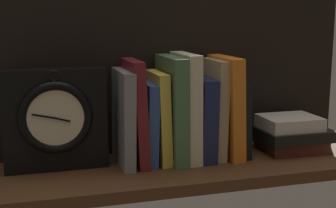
{
  "coord_description": "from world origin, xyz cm",
  "views": [
    {
      "loc": [
        -31.5,
        -94.81,
        32.25
      ],
      "look_at": [
        -2.45,
        3.82,
        12.87
      ],
      "focal_mm": 50.11,
      "sensor_mm": 36.0,
      "label": 1
    }
  ],
  "objects_px": {
    "book_black_skeptic": "(236,118)",
    "book_yellow_seinlanguage": "(159,117)",
    "book_gray_chess": "(123,118)",
    "book_green_romantic": "(172,109)",
    "framed_clock": "(55,119)",
    "book_orange_pandolfini": "(226,106)",
    "book_stack_side": "(291,134)",
    "book_cream_twain": "(186,107)",
    "book_tan_shortstories": "(213,108)",
    "book_blue_modern": "(147,123)",
    "book_navy_bierce": "(200,118)",
    "book_maroon_dawkins": "(135,112)"
  },
  "relations": [
    {
      "from": "book_black_skeptic",
      "to": "book_yellow_seinlanguage",
      "type": "bearing_deg",
      "value": 180.0
    },
    {
      "from": "book_stack_side",
      "to": "book_black_skeptic",
      "type": "bearing_deg",
      "value": 174.51
    },
    {
      "from": "book_gray_chess",
      "to": "book_blue_modern",
      "type": "distance_m",
      "value": 0.06
    },
    {
      "from": "book_blue_modern",
      "to": "book_navy_bierce",
      "type": "height_order",
      "value": "book_navy_bierce"
    },
    {
      "from": "book_gray_chess",
      "to": "book_maroon_dawkins",
      "type": "distance_m",
      "value": 0.03
    },
    {
      "from": "book_navy_bierce",
      "to": "book_stack_side",
      "type": "xyz_separation_m",
      "value": [
        0.23,
        -0.01,
        -0.05
      ]
    },
    {
      "from": "book_blue_modern",
      "to": "book_yellow_seinlanguage",
      "type": "bearing_deg",
      "value": 0.0
    },
    {
      "from": "book_gray_chess",
      "to": "book_cream_twain",
      "type": "bearing_deg",
      "value": 0.0
    },
    {
      "from": "book_navy_bierce",
      "to": "book_orange_pandolfini",
      "type": "relative_size",
      "value": 0.8
    },
    {
      "from": "book_blue_modern",
      "to": "framed_clock",
      "type": "bearing_deg",
      "value": 179.3
    },
    {
      "from": "book_yellow_seinlanguage",
      "to": "framed_clock",
      "type": "distance_m",
      "value": 0.22
    },
    {
      "from": "book_gray_chess",
      "to": "book_navy_bierce",
      "type": "height_order",
      "value": "book_gray_chess"
    },
    {
      "from": "book_black_skeptic",
      "to": "framed_clock",
      "type": "distance_m",
      "value": 0.42
    },
    {
      "from": "book_maroon_dawkins",
      "to": "book_tan_shortstories",
      "type": "height_order",
      "value": "book_maroon_dawkins"
    },
    {
      "from": "book_maroon_dawkins",
      "to": "book_orange_pandolfini",
      "type": "distance_m",
      "value": 0.21
    },
    {
      "from": "book_blue_modern",
      "to": "book_green_romantic",
      "type": "xyz_separation_m",
      "value": [
        0.06,
        0.0,
        0.03
      ]
    },
    {
      "from": "book_cream_twain",
      "to": "book_black_skeptic",
      "type": "xyz_separation_m",
      "value": [
        0.13,
        0.0,
        -0.03
      ]
    },
    {
      "from": "book_yellow_seinlanguage",
      "to": "book_black_skeptic",
      "type": "relative_size",
      "value": 1.17
    },
    {
      "from": "book_orange_pandolfini",
      "to": "book_stack_side",
      "type": "relative_size",
      "value": 1.38
    },
    {
      "from": "book_maroon_dawkins",
      "to": "book_stack_side",
      "type": "xyz_separation_m",
      "value": [
        0.38,
        -0.01,
        -0.07
      ]
    },
    {
      "from": "book_green_romantic",
      "to": "book_cream_twain",
      "type": "xyz_separation_m",
      "value": [
        0.03,
        0.0,
        0.0
      ]
    },
    {
      "from": "book_gray_chess",
      "to": "book_cream_twain",
      "type": "relative_size",
      "value": 0.86
    },
    {
      "from": "framed_clock",
      "to": "book_stack_side",
      "type": "height_order",
      "value": "framed_clock"
    },
    {
      "from": "book_gray_chess",
      "to": "book_yellow_seinlanguage",
      "type": "height_order",
      "value": "book_gray_chess"
    },
    {
      "from": "book_navy_bierce",
      "to": "book_tan_shortstories",
      "type": "xyz_separation_m",
      "value": [
        0.03,
        0.0,
        0.02
      ]
    },
    {
      "from": "book_cream_twain",
      "to": "book_tan_shortstories",
      "type": "relative_size",
      "value": 1.07
    },
    {
      "from": "book_yellow_seinlanguage",
      "to": "book_orange_pandolfini",
      "type": "distance_m",
      "value": 0.16
    },
    {
      "from": "book_navy_bierce",
      "to": "book_yellow_seinlanguage",
      "type": "bearing_deg",
      "value": 180.0
    },
    {
      "from": "book_tan_shortstories",
      "to": "book_stack_side",
      "type": "relative_size",
      "value": 1.34
    },
    {
      "from": "book_tan_shortstories",
      "to": "book_orange_pandolfini",
      "type": "distance_m",
      "value": 0.03
    },
    {
      "from": "book_stack_side",
      "to": "book_tan_shortstories",
      "type": "bearing_deg",
      "value": 176.12
    },
    {
      "from": "book_blue_modern",
      "to": "book_orange_pandolfini",
      "type": "bearing_deg",
      "value": 0.0
    },
    {
      "from": "book_blue_modern",
      "to": "book_maroon_dawkins",
      "type": "bearing_deg",
      "value": 180.0
    },
    {
      "from": "book_blue_modern",
      "to": "book_stack_side",
      "type": "height_order",
      "value": "book_blue_modern"
    },
    {
      "from": "book_yellow_seinlanguage",
      "to": "framed_clock",
      "type": "xyz_separation_m",
      "value": [
        -0.22,
        0.0,
        0.01
      ]
    },
    {
      "from": "book_cream_twain",
      "to": "book_stack_side",
      "type": "relative_size",
      "value": 1.44
    },
    {
      "from": "book_gray_chess",
      "to": "book_cream_twain",
      "type": "xyz_separation_m",
      "value": [
        0.14,
        0.0,
        0.02
      ]
    },
    {
      "from": "book_yellow_seinlanguage",
      "to": "book_stack_side",
      "type": "bearing_deg",
      "value": -2.33
    },
    {
      "from": "book_gray_chess",
      "to": "book_green_romantic",
      "type": "distance_m",
      "value": 0.11
    },
    {
      "from": "book_yellow_seinlanguage",
      "to": "book_orange_pandolfini",
      "type": "bearing_deg",
      "value": 0.0
    },
    {
      "from": "book_navy_bierce",
      "to": "book_black_skeptic",
      "type": "bearing_deg",
      "value": 0.0
    },
    {
      "from": "book_tan_shortstories",
      "to": "book_black_skeptic",
      "type": "relative_size",
      "value": 1.31
    },
    {
      "from": "book_blue_modern",
      "to": "book_green_romantic",
      "type": "bearing_deg",
      "value": 0.0
    },
    {
      "from": "book_blue_modern",
      "to": "book_tan_shortstories",
      "type": "bearing_deg",
      "value": 0.0
    },
    {
      "from": "framed_clock",
      "to": "book_black_skeptic",
      "type": "bearing_deg",
      "value": -0.34
    },
    {
      "from": "book_orange_pandolfini",
      "to": "book_stack_side",
      "type": "xyz_separation_m",
      "value": [
        0.17,
        -0.01,
        -0.07
      ]
    },
    {
      "from": "book_cream_twain",
      "to": "book_navy_bierce",
      "type": "height_order",
      "value": "book_cream_twain"
    },
    {
      "from": "book_cream_twain",
      "to": "book_orange_pandolfini",
      "type": "xyz_separation_m",
      "value": [
        0.1,
        0.0,
        -0.0
      ]
    },
    {
      "from": "book_maroon_dawkins",
      "to": "book_black_skeptic",
      "type": "distance_m",
      "value": 0.24
    },
    {
      "from": "book_tan_shortstories",
      "to": "book_yellow_seinlanguage",
      "type": "bearing_deg",
      "value": 180.0
    }
  ]
}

